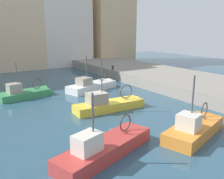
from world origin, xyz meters
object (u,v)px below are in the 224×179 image
at_px(fishing_boat_red, 109,151).
at_px(fishing_boat_white, 94,89).
at_px(fishing_boat_yellow, 112,108).
at_px(mooring_bollard_mid, 113,67).
at_px(fishing_boat_green, 29,95).
at_px(fishing_boat_orange, 196,132).

bearing_deg(fishing_boat_red, fishing_boat_white, 64.77).
height_order(fishing_boat_yellow, fishing_boat_red, fishing_boat_yellow).
height_order(fishing_boat_yellow, mooring_bollard_mid, fishing_boat_yellow).
xyz_separation_m(fishing_boat_green, fishing_boat_red, (0.69, -13.76, -0.00)).
xyz_separation_m(fishing_boat_yellow, mooring_bollard_mid, (7.04, 10.90, 1.33)).
bearing_deg(fishing_boat_yellow, mooring_bollard_mid, 57.17).
distance_m(fishing_boat_green, fishing_boat_red, 13.78).
distance_m(fishing_boat_yellow, fishing_boat_red, 7.36).
bearing_deg(fishing_boat_red, fishing_boat_green, 92.87).
relative_size(fishing_boat_yellow, fishing_boat_green, 1.17).
relative_size(fishing_boat_orange, mooring_bollard_mid, 11.33).
bearing_deg(fishing_boat_white, fishing_boat_green, 172.61).
height_order(fishing_boat_green, fishing_boat_white, fishing_boat_white).
bearing_deg(fishing_boat_green, fishing_boat_red, -87.13).
bearing_deg(mooring_bollard_mid, fishing_boat_green, -164.51).
relative_size(fishing_boat_green, fishing_boat_red, 0.82).
bearing_deg(mooring_bollard_mid, fishing_boat_orange, -106.38).
bearing_deg(fishing_boat_green, fishing_boat_yellow, -58.06).
bearing_deg(fishing_boat_orange, fishing_boat_yellow, 104.46).
height_order(fishing_boat_red, fishing_boat_white, fishing_boat_white).
bearing_deg(fishing_boat_white, fishing_boat_red, -115.23).
bearing_deg(fishing_boat_red, fishing_boat_orange, -7.89).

